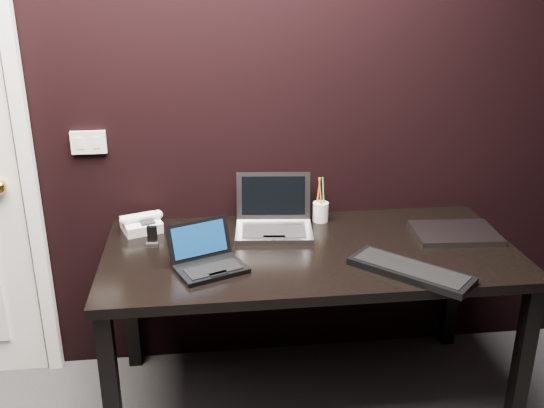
{
  "coord_description": "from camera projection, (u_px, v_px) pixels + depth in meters",
  "views": [
    {
      "loc": [
        -0.13,
        -0.84,
        1.8
      ],
      "look_at": [
        0.13,
        1.35,
        0.96
      ],
      "focal_mm": 40.0,
      "sensor_mm": 36.0,
      "label": 1
    }
  ],
  "objects": [
    {
      "name": "netbook",
      "position": [
        208.0,
        260.0,
        2.33
      ],
      "size": [
        0.32,
        0.31,
        0.16
      ],
      "color": "black",
      "rests_on": "desk"
    },
    {
      "name": "desk_phone",
      "position": [
        142.0,
        224.0,
        2.67
      ],
      "size": [
        0.2,
        0.19,
        0.1
      ],
      "color": "silver",
      "rests_on": "desk"
    },
    {
      "name": "desk",
      "position": [
        310.0,
        265.0,
        2.53
      ],
      "size": [
        1.7,
        0.8,
        0.74
      ],
      "color": "black",
      "rests_on": "ground"
    },
    {
      "name": "ext_keyboard",
      "position": [
        410.0,
        271.0,
        2.29
      ],
      "size": [
        0.44,
        0.44,
        0.03
      ],
      "color": "black",
      "rests_on": "desk"
    },
    {
      "name": "wall_switch",
      "position": [
        89.0,
        142.0,
        2.63
      ],
      "size": [
        0.15,
        0.02,
        0.1
      ],
      "color": "silver",
      "rests_on": "wall_back"
    },
    {
      "name": "pen_cup",
      "position": [
        321.0,
        211.0,
        2.77
      ],
      "size": [
        0.08,
        0.08,
        0.21
      ],
      "color": "silver",
      "rests_on": "desk"
    },
    {
      "name": "closed_laptop",
      "position": [
        455.0,
        233.0,
        2.63
      ],
      "size": [
        0.37,
        0.28,
        0.02
      ],
      "color": "#98979D",
      "rests_on": "desk"
    },
    {
      "name": "silver_laptop",
      "position": [
        274.0,
        221.0,
        2.67
      ],
      "size": [
        0.36,
        0.33,
        0.23
      ],
      "color": "#A3A4A9",
      "rests_on": "desk"
    },
    {
      "name": "mobile_phone",
      "position": [
        152.0,
        238.0,
        2.53
      ],
      "size": [
        0.05,
        0.04,
        0.09
      ],
      "color": "black",
      "rests_on": "desk"
    },
    {
      "name": "wall_back",
      "position": [
        230.0,
        97.0,
        2.65
      ],
      "size": [
        4.0,
        0.0,
        4.0
      ],
      "primitive_type": "plane",
      "rotation": [
        1.57,
        0.0,
        0.0
      ],
      "color": "black",
      "rests_on": "ground"
    }
  ]
}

